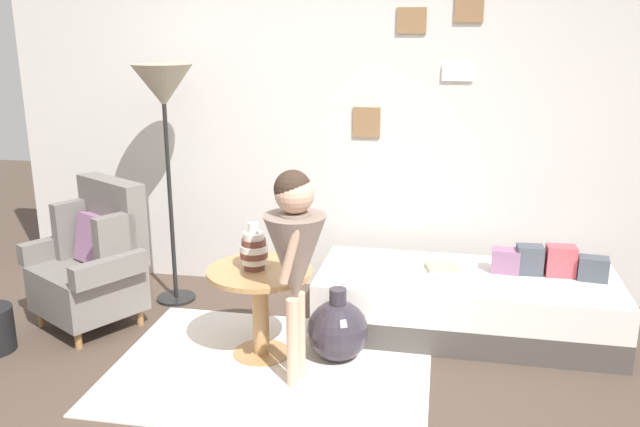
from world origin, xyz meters
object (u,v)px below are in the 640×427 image
Objects in this scene: side_table at (260,293)px; floor_lamp at (164,96)px; person_child at (295,249)px; vase_striped at (254,250)px; armchair at (95,261)px; book_on_daybed at (443,267)px; demijohn_near at (338,330)px; daybed at (465,303)px.

side_table is 1.55m from floor_lamp.
vase_striped is at bearing 138.77° from person_child.
book_on_daybed is (2.28, 0.38, -0.02)m from armchair.
armchair is 0.57× the size of floor_lamp.
side_table is 2.85× the size of book_on_daybed.
vase_striped is 0.23× the size of person_child.
person_child is at bearing -41.23° from vase_striped.
demijohn_near is at bearing -27.43° from floor_lamp.
vase_striped is 0.17× the size of floor_lamp.
floor_lamp is 7.72× the size of book_on_daybed.
floor_lamp reaches higher than person_child.
armchair is at bearing -170.52° from book_on_daybed.
book_on_daybed reaches higher than daybed.
armchair is 1.70m from demijohn_near.
vase_striped is at bearing -179.56° from side_table.
side_table reaches higher than demijohn_near.
side_table is 0.37× the size of floor_lamp.
daybed is at bearing -4.48° from floor_lamp.
demijohn_near is at bearing -135.79° from book_on_daybed.
person_child is 1.26m from book_on_daybed.
vase_striped is 0.63× the size of demijohn_near.
side_table is (1.20, -0.25, -0.03)m from armchair.
floor_lamp is (-0.85, 0.72, 1.08)m from side_table.
armchair reaches higher than book_on_daybed.
floor_lamp is at bearing 177.36° from book_on_daybed.
side_table is 2.21× the size of vase_striped.
side_table is 0.51× the size of person_child.
floor_lamp reaches higher than demijohn_near.
side_table is at bearing 135.77° from person_child.
daybed is at bearing 34.30° from demijohn_near.
book_on_daybed is (-0.15, 0.07, 0.22)m from daybed.
daybed is at bearing 41.10° from person_child.
daybed is 1.45m from vase_striped.
person_child is (-0.95, -0.83, 0.59)m from daybed.
armchair is at bearing -172.81° from daybed.
book_on_daybed is at bearing 30.39° from side_table.
person_child reaches higher than daybed.
daybed is 6.75× the size of vase_striped.
demijohn_near is (0.19, 0.31, -0.60)m from person_child.
side_table is 1.24m from book_on_daybed.
armchair is 2.46m from daybed.
daybed is 1.36m from side_table.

